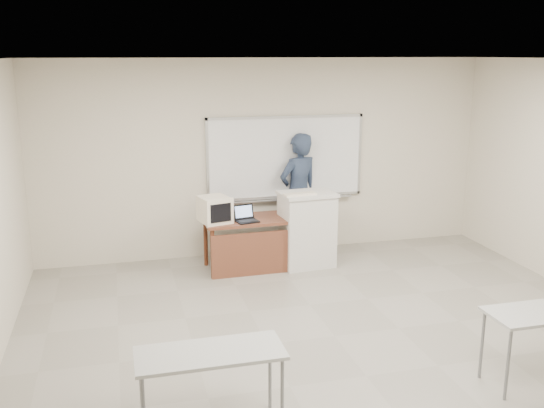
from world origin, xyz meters
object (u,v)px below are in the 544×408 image
object	(u,v)px
mouse	(292,218)
crt_monitor	(214,210)
whiteboard	(286,159)
laptop	(247,217)
podium	(307,229)
keyboard	(300,194)
presenter	(298,193)
instructor_desk	(253,235)

from	to	relation	value
mouse	crt_monitor	bearing A→B (deg)	176.54
whiteboard	crt_monitor	distance (m)	1.55
whiteboard	laptop	world-z (taller)	whiteboard
whiteboard	podium	bearing A→B (deg)	-81.98
crt_monitor	mouse	distance (m)	1.12
podium	keyboard	distance (m)	0.59
mouse	presenter	distance (m)	0.85
instructor_desk	podium	xyz separation A→B (m)	(0.81, 0.01, 0.02)
whiteboard	mouse	world-z (taller)	whiteboard
laptop	keyboard	world-z (taller)	keyboard
laptop	mouse	distance (m)	0.66
instructor_desk	crt_monitor	xyz separation A→B (m)	(-0.55, 0.05, 0.39)
whiteboard	mouse	xyz separation A→B (m)	(-0.15, -0.87, -0.71)
crt_monitor	mouse	xyz separation A→B (m)	(1.10, -0.14, -0.16)
laptop	keyboard	size ratio (longest dim) A/B	0.64
laptop	presenter	distance (m)	1.20
instructor_desk	laptop	bearing A→B (deg)	-172.26
laptop	presenter	bearing A→B (deg)	23.76
keyboard	podium	bearing A→B (deg)	32.75
crt_monitor	presenter	world-z (taller)	presenter
crt_monitor	presenter	size ratio (longest dim) A/B	0.24
instructor_desk	crt_monitor	size ratio (longest dim) A/B	3.08
instructor_desk	keyboard	bearing A→B (deg)	-10.67
whiteboard	podium	world-z (taller)	whiteboard
whiteboard	presenter	size ratio (longest dim) A/B	1.32
podium	mouse	distance (m)	0.35
crt_monitor	presenter	xyz separation A→B (m)	(1.43, 0.62, 0.01)
whiteboard	instructor_desk	distance (m)	1.41
instructor_desk	mouse	distance (m)	0.60
instructor_desk	presenter	size ratio (longest dim) A/B	0.73
laptop	presenter	xyz separation A→B (m)	(0.98, 0.69, 0.14)
whiteboard	keyboard	bearing A→B (deg)	-92.69
podium	mouse	world-z (taller)	podium
whiteboard	presenter	xyz separation A→B (m)	(0.18, -0.11, -0.54)
instructor_desk	mouse	xyz separation A→B (m)	(0.55, -0.09, 0.24)
instructor_desk	crt_monitor	distance (m)	0.68
podium	presenter	size ratio (longest dim) A/B	0.59
keyboard	presenter	distance (m)	0.83
instructor_desk	keyboard	size ratio (longest dim) A/B	2.94
crt_monitor	laptop	world-z (taller)	crt_monitor
crt_monitor	podium	bearing A→B (deg)	-15.80
laptop	instructor_desk	bearing A→B (deg)	-2.40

